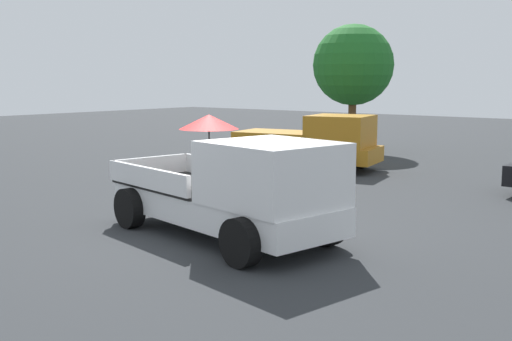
# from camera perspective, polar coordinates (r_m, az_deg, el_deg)

# --- Properties ---
(ground_plane) EXTENTS (80.00, 80.00, 0.00)m
(ground_plane) POSITION_cam_1_polar(r_m,az_deg,el_deg) (11.88, -3.10, -6.01)
(ground_plane) COLOR #2D3033
(pickup_truck_main) EXTENTS (5.31, 2.99, 2.27)m
(pickup_truck_main) POSITION_cam_1_polar(r_m,az_deg,el_deg) (11.32, -1.65, -1.73)
(pickup_truck_main) COLOR black
(pickup_truck_main) RESTS_ON ground
(pickup_truck_red) EXTENTS (5.06, 2.91, 1.80)m
(pickup_truck_red) POSITION_cam_1_polar(r_m,az_deg,el_deg) (20.67, 5.13, 2.56)
(pickup_truck_red) COLOR black
(pickup_truck_red) RESTS_ON ground
(tree_by_lot) EXTENTS (3.26, 3.26, 5.15)m
(tree_by_lot) POSITION_cam_1_polar(r_m,az_deg,el_deg) (25.79, 8.88, 9.49)
(tree_by_lot) COLOR brown
(tree_by_lot) RESTS_ON ground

